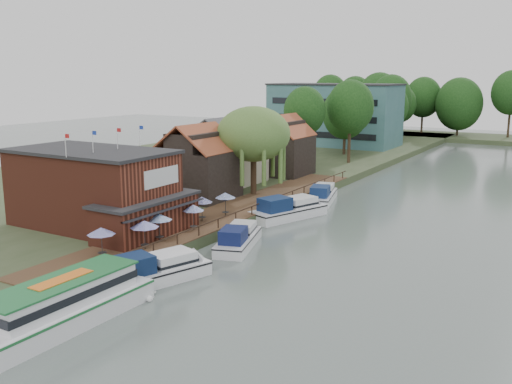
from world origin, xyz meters
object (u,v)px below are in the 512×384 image
Objects in this scene: umbrella_1 at (145,235)px; cottage_a at (197,162)px; swan at (150,298)px; umbrella_0 at (102,242)px; umbrella_4 at (202,209)px; pub at (108,190)px; umbrella_5 at (225,204)px; umbrella_3 at (193,218)px; umbrella_2 at (159,227)px; cruiser_2 at (289,207)px; tour_boat at (54,305)px; cottage_c at (283,145)px; cruiser_3 at (322,193)px; cottage_b at (224,150)px; willow at (254,151)px; cruiser_0 at (154,267)px; cruiser_1 at (238,235)px; hotel_block at (334,114)px.

cottage_a is at bearing 114.25° from umbrella_1.
umbrella_1 is at bearing 133.22° from swan.
umbrella_4 is (-0.00, 13.10, 0.00)m from umbrella_0.
cottage_a is at bearing 93.81° from pub.
umbrella_3 is at bearing -84.87° from umbrella_5.
umbrella_5 is at bearing 92.75° from umbrella_1.
umbrella_3 is (0.45, 4.20, 0.00)m from umbrella_2.
swan is at bearing -64.81° from cruiser_2.
umbrella_0 is 0.17× the size of tour_boat.
cottage_c is at bearing 101.98° from umbrella_4.
cruiser_3 is (10.31, -9.32, -4.14)m from cottage_c.
cruiser_3 is (14.31, -0.32, -4.14)m from cottage_b.
cruiser_2 is (11.57, 0.42, -4.01)m from cottage_a.
pub is 45.45× the size of swan.
willow is 4.39× the size of umbrella_0.
cottage_a is 0.93× the size of cruiser_3.
cottage_b is 28.27m from umbrella_2.
cruiser_0 is 9.00m from tour_boat.
cruiser_3 is (-1.29, 20.81, 0.02)m from cruiser_1.
umbrella_3 is 10.62m from cruiser_0.
cottage_b reaches higher than umbrella_0.
cruiser_0 is at bearing -31.08° from pub.
cruiser_1 is (4.32, 7.27, -1.20)m from umbrella_1.
umbrella_0 is at bearing -97.84° from umbrella_3.
umbrella_0 is 10.37m from tour_boat.
hotel_block is 69.63m from umbrella_3.
umbrella_3 is (8.22, -11.77, -2.96)m from cottage_a.
umbrella_2 is at bearing 126.30° from swan.
cottage_b is at bearing 166.18° from cruiser_2.
umbrella_3 is 3.47m from umbrella_4.
cottage_b reaches higher than umbrella_1.
umbrella_0 is at bearing -82.55° from cruiser_2.
cottage_a is 15.46m from cruiser_3.
cottage_b is 4.04× the size of umbrella_0.
umbrella_1 reaches higher than cruiser_3.
umbrella_0 and umbrella_1 have the same top height.
cottage_a is at bearing -82.87° from hotel_block.
cruiser_1 is at bearing -73.72° from hotel_block.
cruiser_2 is at bearing -33.33° from cottage_b.
umbrella_3 is at bearing 24.10° from pub.
hotel_block reaches higher than umbrella_2.
pub is 20.36m from willow.
umbrella_0 reaches higher than cruiser_2.
cottage_a is 0.90× the size of cottage_b.
umbrella_3 is at bearing 170.29° from cruiser_1.
umbrella_5 reaches higher than tour_boat.
pub is at bearing 171.82° from umbrella_2.
umbrella_3 is 5.40× the size of swan.
pub reaches higher than cruiser_2.
umbrella_5 is at bearing -73.53° from willow.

